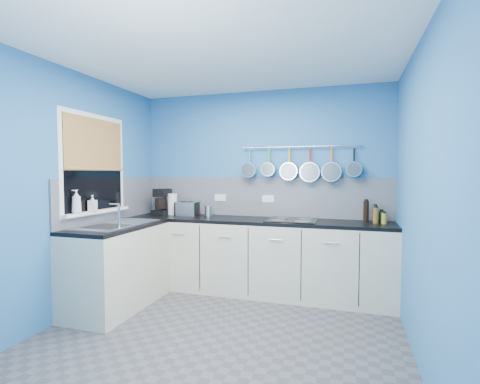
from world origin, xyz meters
The scene contains 39 objects.
floor centered at (0.00, 0.00, -0.01)m, with size 3.20×3.00×0.02m, color #47474C.
ceiling centered at (0.00, 0.00, 2.51)m, with size 3.20×3.00×0.02m, color white.
wall_back centered at (0.00, 1.51, 1.25)m, with size 3.20×0.02×2.50m, color #2C69A3.
wall_front centered at (0.00, -1.51, 1.25)m, with size 3.20×0.02×2.50m, color #2C69A3.
wall_left centered at (-1.61, 0.00, 1.25)m, with size 0.02×3.00×2.50m, color #2C69A3.
wall_right centered at (1.61, 0.00, 1.25)m, with size 0.02×3.00×2.50m, color #2C69A3.
backsplash_back centered at (0.00, 1.49, 1.15)m, with size 3.20×0.02×0.50m, color #9497A4.
backsplash_left centered at (-1.59, 0.60, 1.15)m, with size 0.02×1.80×0.50m, color #9497A4.
cabinet_run_back centered at (0.00, 1.20, 0.43)m, with size 3.20×0.60×0.86m, color beige.
worktop_back centered at (0.00, 1.20, 0.88)m, with size 3.20×0.60×0.04m, color black.
cabinet_run_left centered at (-1.30, 0.30, 0.43)m, with size 0.60×1.20×0.86m, color beige.
worktop_left centered at (-1.30, 0.30, 0.88)m, with size 0.60×1.20×0.04m, color black.
window_frame centered at (-1.58, 0.30, 1.55)m, with size 0.01×1.00×1.10m, color white.
window_glass centered at (-1.57, 0.30, 1.55)m, with size 0.01×0.90×1.00m, color black.
bamboo_blind centered at (-1.56, 0.30, 1.77)m, with size 0.01×0.90×0.55m, color #C48D3E.
window_sill centered at (-1.55, 0.30, 1.04)m, with size 0.10×0.98×0.03m, color white.
sink_unit centered at (-1.30, 0.30, 0.90)m, with size 0.50×0.95×0.01m, color silver.
mixer_tap centered at (-1.14, 0.12, 1.03)m, with size 0.12×0.08×0.26m, color silver, non-canonical shape.
socket_left centered at (-0.55, 1.48, 1.13)m, with size 0.15×0.01×0.09m, color white.
socket_right centered at (0.10, 1.48, 1.13)m, with size 0.15×0.01×0.09m, color white.
pot_rail centered at (0.50, 1.45, 1.78)m, with size 0.02×0.02×1.45m, color silver.
soap_bottle_a centered at (-1.53, -0.03, 1.17)m, with size 0.09×0.09×0.24m, color white.
soap_bottle_b centered at (-1.53, 0.20, 1.14)m, with size 0.08×0.08×0.17m, color white.
paper_towel centered at (-1.17, 1.30, 1.04)m, with size 0.13×0.13×0.28m, color white.
coffee_maker centered at (-1.31, 1.27, 1.07)m, with size 0.20×0.22×0.35m, color black, non-canonical shape.
toaster centered at (-0.94, 1.27, 0.99)m, with size 0.28×0.16×0.18m, color silver.
canister centered at (-0.65, 1.29, 0.97)m, with size 0.09×0.09×0.14m, color silver.
hob centered at (0.45, 1.19, 0.91)m, with size 0.58×0.51×0.01m, color black.
pan_0 centered at (-0.13, 1.44, 1.59)m, with size 0.19×0.10×0.38m, color silver, non-canonical shape.
pan_1 centered at (0.12, 1.44, 1.60)m, with size 0.18×0.11×0.37m, color silver, non-canonical shape.
pan_2 centered at (0.37, 1.44, 1.57)m, with size 0.22×0.09×0.41m, color silver, non-canonical shape.
pan_3 centered at (0.63, 1.44, 1.56)m, with size 0.24×0.07×0.43m, color silver, non-canonical shape.
pan_4 centered at (0.88, 1.44, 1.57)m, with size 0.24×0.09×0.43m, color silver, non-canonical shape.
pan_5 centered at (1.14, 1.44, 1.60)m, with size 0.18×0.12×0.37m, color silver, non-canonical shape.
condiment_0 centered at (1.44, 1.30, 0.96)m, with size 0.06×0.06×0.13m, color #265919.
condiment_1 centered at (1.37, 1.30, 0.99)m, with size 0.05×0.05×0.19m, color #4C190C.
condiment_2 centered at (1.28, 1.34, 1.02)m, with size 0.06×0.06×0.24m, color black.
condiment_3 centered at (1.46, 1.23, 0.96)m, with size 0.06×0.06×0.12m, color olive.
condiment_4 centered at (1.37, 1.24, 0.99)m, with size 0.06×0.06×0.17m, color brown.
Camera 1 is at (1.09, -2.91, 1.45)m, focal length 26.41 mm.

